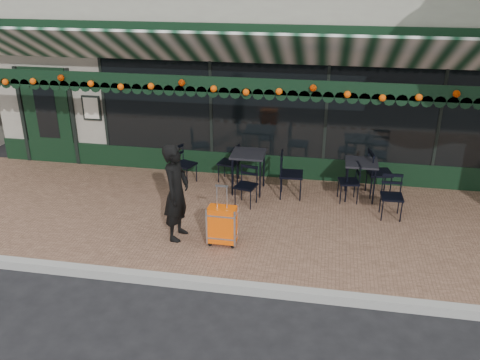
% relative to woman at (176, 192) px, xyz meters
% --- Properties ---
extents(ground, '(80.00, 80.00, 0.00)m').
position_rel_woman_xyz_m(ground, '(0.92, -1.08, -0.98)').
color(ground, black).
rests_on(ground, ground).
extents(sidewalk, '(18.00, 4.00, 0.15)m').
position_rel_woman_xyz_m(sidewalk, '(0.92, 0.92, -0.90)').
color(sidewalk, brown).
rests_on(sidewalk, ground).
extents(curb, '(18.00, 0.16, 0.15)m').
position_rel_woman_xyz_m(curb, '(0.92, -1.16, -0.90)').
color(curb, '#9E9E99').
rests_on(curb, ground).
extents(restaurant_building, '(12.00, 9.60, 4.50)m').
position_rel_woman_xyz_m(restaurant_building, '(0.92, 6.75, 1.30)').
color(restaurant_building, gray).
rests_on(restaurant_building, ground).
extents(woman, '(0.46, 0.64, 1.65)m').
position_rel_woman_xyz_m(woman, '(0.00, 0.00, 0.00)').
color(woman, black).
rests_on(woman, sidewalk).
extents(suitcase, '(0.46, 0.26, 1.06)m').
position_rel_woman_xyz_m(suitcase, '(0.79, -0.11, -0.47)').
color(suitcase, '#F55507').
rests_on(suitcase, sidewalk).
extents(cafe_table_a, '(0.62, 0.62, 0.76)m').
position_rel_woman_xyz_m(cafe_table_a, '(3.06, 2.15, -0.14)').
color(cafe_table_a, black).
rests_on(cafe_table_a, sidewalk).
extents(cafe_table_b, '(0.67, 0.67, 0.82)m').
position_rel_woman_xyz_m(cafe_table_b, '(0.86, 2.07, -0.09)').
color(cafe_table_b, black).
rests_on(cafe_table_b, sidewalk).
extents(chair_a_left, '(0.45, 0.45, 0.79)m').
position_rel_woman_xyz_m(chair_a_left, '(2.84, 1.96, -0.43)').
color(chair_a_left, black).
rests_on(chair_a_left, sidewalk).
extents(chair_a_right, '(0.55, 0.55, 0.94)m').
position_rel_woman_xyz_m(chair_a_right, '(3.44, 2.34, -0.36)').
color(chair_a_right, black).
rests_on(chair_a_right, sidewalk).
extents(chair_a_front, '(0.41, 0.41, 0.81)m').
position_rel_woman_xyz_m(chair_a_front, '(3.60, 1.38, -0.42)').
color(chair_a_front, black).
rests_on(chair_a_front, sidewalk).
extents(chair_b_left, '(0.47, 0.47, 0.81)m').
position_rel_woman_xyz_m(chair_b_left, '(0.37, 2.51, -0.42)').
color(chair_b_left, black).
rests_on(chair_b_left, sidewalk).
extents(chair_b_right, '(0.49, 0.49, 0.93)m').
position_rel_woman_xyz_m(chair_b_right, '(1.73, 1.95, -0.36)').
color(chair_b_right, black).
rests_on(chair_b_right, sidewalk).
extents(chair_b_front, '(0.46, 0.46, 0.77)m').
position_rel_woman_xyz_m(chair_b_front, '(0.92, 1.42, -0.44)').
color(chair_b_front, black).
rests_on(chair_b_front, sidewalk).
extents(chair_solo, '(0.52, 0.52, 0.81)m').
position_rel_woman_xyz_m(chair_solo, '(-0.51, 2.25, -0.42)').
color(chair_solo, black).
rests_on(chair_solo, sidewalk).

